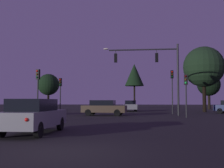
% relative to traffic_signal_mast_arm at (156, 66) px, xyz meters
% --- Properties ---
extents(ground_plane, '(168.00, 168.00, 0.00)m').
position_rel_traffic_signal_mast_arm_xyz_m(ground_plane, '(-4.03, 4.49, -4.98)').
color(ground_plane, black).
rests_on(ground_plane, ground).
extents(traffic_signal_mast_arm, '(7.57, 0.41, 7.13)m').
position_rel_traffic_signal_mast_arm_xyz_m(traffic_signal_mast_arm, '(0.00, 0.00, 0.00)').
color(traffic_signal_mast_arm, '#232326').
rests_on(traffic_signal_mast_arm, ground).
extents(traffic_light_corner_left, '(0.35, 0.38, 4.25)m').
position_rel_traffic_signal_mast_arm_xyz_m(traffic_light_corner_left, '(-10.61, -4.10, -1.97)').
color(traffic_light_corner_left, '#232326').
rests_on(traffic_light_corner_left, ground).
extents(traffic_light_corner_right, '(0.36, 0.38, 3.74)m').
position_rel_traffic_signal_mast_arm_xyz_m(traffic_light_corner_right, '(2.36, -3.37, -2.31)').
color(traffic_light_corner_right, '#232326').
rests_on(traffic_light_corner_right, ground).
extents(traffic_light_median, '(0.32, 0.36, 3.97)m').
position_rel_traffic_signal_mast_arm_xyz_m(traffic_light_median, '(-10.32, 2.01, -2.15)').
color(traffic_light_median, '#232326').
rests_on(traffic_light_median, ground).
extents(traffic_light_far_side, '(0.30, 0.35, 4.87)m').
position_rel_traffic_signal_mast_arm_xyz_m(traffic_light_far_side, '(2.03, 3.46, -1.56)').
color(traffic_light_far_side, '#232326').
rests_on(traffic_light_far_side, ground).
extents(car_nearside_lane, '(1.74, 4.53, 1.52)m').
position_rel_traffic_signal_mast_arm_xyz_m(car_nearside_lane, '(-6.37, -15.77, -4.19)').
color(car_nearside_lane, gray).
rests_on(car_nearside_lane, ground).
extents(car_crossing_left, '(4.33, 2.14, 1.52)m').
position_rel_traffic_signal_mast_arm_xyz_m(car_crossing_left, '(-13.03, 0.09, -4.19)').
color(car_crossing_left, '#232328').
rests_on(car_crossing_left, ground).
extents(car_crossing_right, '(4.54, 2.17, 1.52)m').
position_rel_traffic_signal_mast_arm_xyz_m(car_crossing_right, '(-5.16, -0.44, -4.19)').
color(car_crossing_right, '#473828').
rests_on(car_crossing_right, ground).
extents(car_far_lane, '(2.03, 4.71, 1.52)m').
position_rel_traffic_signal_mast_arm_xyz_m(car_far_lane, '(-2.89, 11.26, -4.19)').
color(car_far_lane, gray).
rests_on(car_far_lane, ground).
extents(tree_behind_sign, '(5.39, 5.39, 8.68)m').
position_rel_traffic_signal_mast_arm_xyz_m(tree_behind_sign, '(6.95, 9.65, 0.99)').
color(tree_behind_sign, black).
rests_on(tree_behind_sign, ground).
extents(tree_left_far, '(3.14, 3.14, 7.57)m').
position_rel_traffic_signal_mast_arm_xyz_m(tree_left_far, '(-2.36, 17.53, 0.74)').
color(tree_left_far, black).
rests_on(tree_left_far, ground).
extents(tree_center_horizon, '(3.43, 3.43, 5.79)m').
position_rel_traffic_signal_mast_arm_xyz_m(tree_center_horizon, '(-16.05, 15.07, -0.92)').
color(tree_center_horizon, black).
rests_on(tree_center_horizon, ground).
extents(tree_right_cluster, '(3.94, 3.94, 6.28)m').
position_rel_traffic_signal_mast_arm_xyz_m(tree_right_cluster, '(10.46, 21.26, -0.70)').
color(tree_right_cluster, black).
rests_on(tree_right_cluster, ground).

